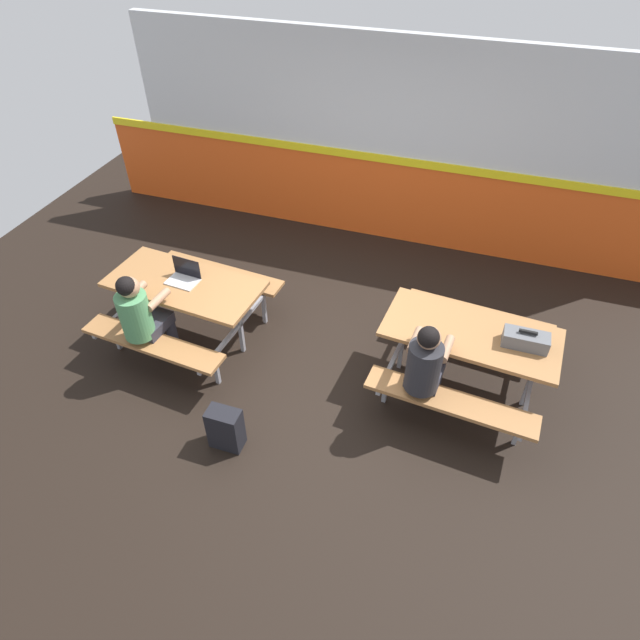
# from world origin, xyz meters

# --- Properties ---
(ground_plane) EXTENTS (10.00, 10.00, 0.02)m
(ground_plane) POSITION_xyz_m (0.00, 0.00, -0.01)
(ground_plane) COLOR black
(accent_backdrop) EXTENTS (8.00, 0.14, 2.60)m
(accent_backdrop) POSITION_xyz_m (0.00, 2.71, 1.25)
(accent_backdrop) COLOR #E55119
(accent_backdrop) RESTS_ON ground
(picnic_table_left) EXTENTS (1.68, 1.68, 0.74)m
(picnic_table_left) POSITION_xyz_m (-1.45, 0.01, 0.57)
(picnic_table_left) COLOR #9E6B3D
(picnic_table_left) RESTS_ON ground
(picnic_table_right) EXTENTS (1.68, 1.68, 0.74)m
(picnic_table_right) POSITION_xyz_m (1.45, 0.19, 0.57)
(picnic_table_right) COLOR #9E6B3D
(picnic_table_right) RESTS_ON ground
(student_nearer) EXTENTS (0.39, 0.53, 1.21)m
(student_nearer) POSITION_xyz_m (-1.62, -0.54, 0.71)
(student_nearer) COLOR #2D2D38
(student_nearer) RESTS_ON ground
(student_further) EXTENTS (0.39, 0.53, 1.21)m
(student_further) POSITION_xyz_m (1.12, -0.34, 0.71)
(student_further) COLOR #2D2D38
(student_further) RESTS_ON ground
(laptop_silver) EXTENTS (0.34, 0.25, 0.22)m
(laptop_silver) POSITION_xyz_m (-1.46, 0.04, 0.79)
(laptop_silver) COLOR silver
(laptop_silver) RESTS_ON picnic_table_left
(toolbox_grey) EXTENTS (0.40, 0.18, 0.18)m
(toolbox_grey) POSITION_xyz_m (1.92, 0.15, 0.81)
(toolbox_grey) COLOR #595B60
(toolbox_grey) RESTS_ON picnic_table_right
(backpack_dark) EXTENTS (0.30, 0.22, 0.44)m
(backpack_dark) POSITION_xyz_m (-0.46, -1.20, 0.22)
(backpack_dark) COLOR black
(backpack_dark) RESTS_ON ground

